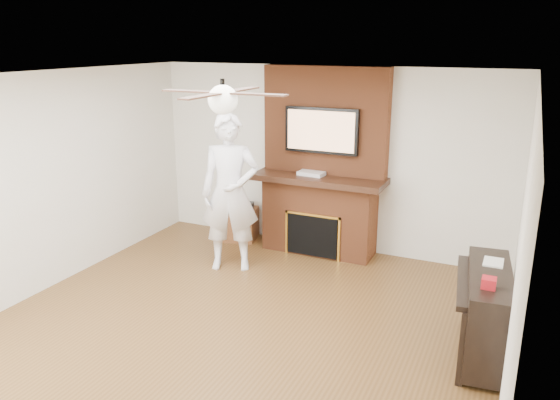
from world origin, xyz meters
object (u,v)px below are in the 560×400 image
at_px(person, 230,193).
at_px(piano, 486,311).
at_px(fireplace, 321,181).
at_px(side_table, 240,222).

distance_m(person, piano, 3.27).
relative_size(fireplace, person, 1.26).
height_order(person, side_table, person).
bearing_deg(piano, person, 159.33).
height_order(fireplace, side_table, fireplace).
bearing_deg(person, piano, -37.80).
bearing_deg(side_table, person, -80.49).
xyz_separation_m(side_table, piano, (3.52, -1.78, 0.20)).
height_order(person, piano, person).
distance_m(side_table, piano, 3.95).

